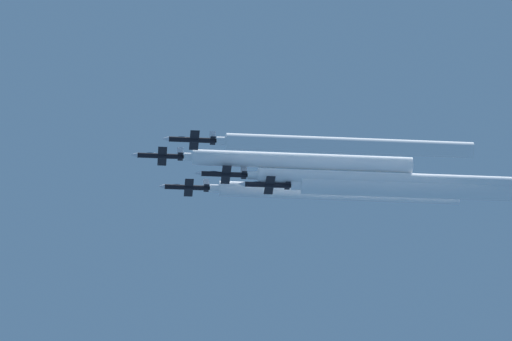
% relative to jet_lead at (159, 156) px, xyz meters
% --- Properties ---
extents(jet_lead, '(8.30, 12.09, 2.91)m').
position_rel_jet_lead_xyz_m(jet_lead, '(0.00, 0.00, 0.00)').
color(jet_lead, black).
extents(jet_left_wingman, '(8.30, 12.09, 2.91)m').
position_rel_jet_lead_xyz_m(jet_left_wingman, '(-10.79, -6.63, -1.79)').
color(jet_left_wingman, black).
extents(jet_right_wingman, '(8.30, 12.09, 2.91)m').
position_rel_jet_lead_xyz_m(jet_right_wingman, '(11.00, -6.30, -1.74)').
color(jet_right_wingman, black).
extents(jet_slot, '(8.30, 12.09, 2.91)m').
position_rel_jet_lead_xyz_m(jet_slot, '(1.05, -14.13, -3.48)').
color(jet_slot, black).
extents(jet_high_trail, '(8.30, 12.09, 2.91)m').
position_rel_jet_lead_xyz_m(jet_high_trail, '(0.98, -23.72, -5.75)').
color(jet_high_trail, black).
extents(smoke_trail_lead, '(3.47, 50.67, 3.47)m').
position_rel_jet_lead_xyz_m(smoke_trail_lead, '(0.00, -30.86, -0.03)').
color(smoke_trail_lead, white).
extents(smoke_trail_left_wingman, '(3.47, 55.53, 3.47)m').
position_rel_jet_lead_xyz_m(smoke_trail_left_wingman, '(-10.79, -39.91, -1.82)').
color(smoke_trail_left_wingman, white).
extents(smoke_trail_right_wingman, '(3.47, 56.77, 3.47)m').
position_rel_jet_lead_xyz_m(smoke_trail_right_wingman, '(11.00, -40.20, -1.77)').
color(smoke_trail_right_wingman, white).
extents(smoke_trail_slot, '(3.47, 59.88, 3.47)m').
position_rel_jet_lead_xyz_m(smoke_trail_slot, '(1.05, -49.59, -3.51)').
color(smoke_trail_slot, white).
extents(smoke_trail_high_trail, '(3.47, 59.67, 3.47)m').
position_rel_jet_lead_xyz_m(smoke_trail_high_trail, '(0.98, -59.07, -5.78)').
color(smoke_trail_high_trail, white).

